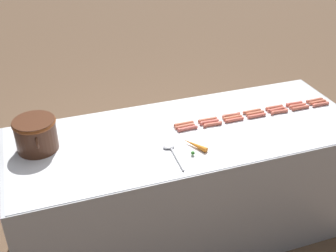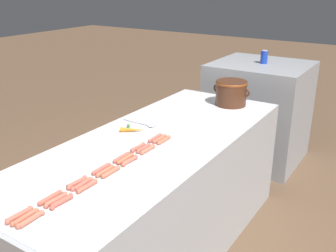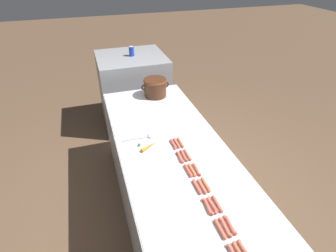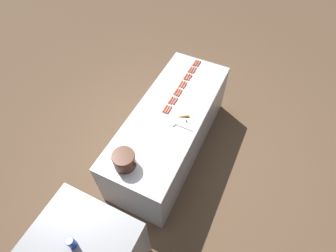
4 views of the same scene
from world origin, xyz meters
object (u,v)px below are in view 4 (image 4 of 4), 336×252
hot_dog_2 (190,77)px  hot_dog_14 (194,63)px  hot_dog_13 (167,109)px  soda_can (71,243)px  hot_dog_0 (199,64)px  hot_dog_10 (183,84)px  serving_spoon (177,125)px  hot_dog_6 (169,110)px  hot_dog_17 (181,84)px  hot_dog_8 (192,70)px  hot_dog_12 (173,101)px  hot_dog_18 (176,91)px  hot_dog_20 (165,108)px  hot_dog_3 (185,85)px  carrot (183,117)px  hot_dog_1 (194,70)px  hot_dog_15 (190,69)px  hot_dog_5 (175,101)px  hot_dog_9 (188,77)px  hot_dog_19 (171,100)px  bean_pot (124,160)px  hot_dog_7 (197,63)px  hot_dog_4 (180,93)px  hot_dog_16 (186,76)px  hot_dog_11 (178,92)px

hot_dog_2 → hot_dog_14: size_ratio=1.00×
hot_dog_13 → soda_can: soda_can is taller
hot_dog_0 → soda_can: 2.79m
hot_dog_10 → serving_spoon: (-0.22, 0.67, -0.00)m
hot_dog_6 → hot_dog_17: 0.49m
hot_dog_8 → hot_dog_12: same height
hot_dog_12 → hot_dog_18: bearing=-79.1°
hot_dog_0 → hot_dog_20: same height
hot_dog_3 → carrot: carrot is taller
hot_dog_1 → soda_can: size_ratio=1.09×
hot_dog_15 → serving_spoon: (-0.26, 0.99, -0.00)m
hot_dog_10 → hot_dog_15: size_ratio=1.00×
hot_dog_1 → hot_dog_3: same height
hot_dog_5 → hot_dog_18: same height
carrot → hot_dog_15: bearing=-73.0°
hot_dog_9 → hot_dog_15: 0.16m
hot_dog_19 → hot_dog_20: bearing=89.4°
bean_pot → soda_can: soda_can is taller
hot_dog_7 → hot_dog_3: bearing=93.4°
hot_dog_1 → hot_dog_15: bearing=6.0°
hot_dog_1 → hot_dog_4: same height
hot_dog_16 → hot_dog_7: bearing=-96.1°
hot_dog_10 → hot_dog_20: 0.50m
hot_dog_0 → hot_dog_13: bearing=88.0°
hot_dog_14 → hot_dog_1: bearing=111.5°
hot_dog_12 → hot_dog_17: size_ratio=1.00×
hot_dog_5 → hot_dog_16: bearing=-82.1°
hot_dog_14 → hot_dog_16: same height
hot_dog_17 → hot_dog_0: bearing=-97.8°
hot_dog_11 → hot_dog_16: bearing=-84.1°
hot_dog_3 → hot_dog_15: same height
hot_dog_6 → hot_dog_20: (0.06, 0.00, 0.00)m
bean_pot → hot_dog_15: bearing=-91.1°
hot_dog_20 → hot_dog_19: bearing=-90.6°
hot_dog_8 → hot_dog_6: bearing=92.2°
hot_dog_4 → hot_dog_14: 0.66m
hot_dog_16 → bean_pot: bean_pot is taller
hot_dog_13 → hot_dog_17: size_ratio=1.00×
hot_dog_4 → soda_can: size_ratio=1.09×
hot_dog_9 → soda_can: 2.46m
hot_dog_8 → soda_can: (-0.01, 2.62, 0.21)m
hot_dog_18 → carrot: (-0.26, 0.36, 0.00)m
hot_dog_1 → hot_dog_8: 0.03m
hot_dog_3 → hot_dog_1: bearing=-90.2°
hot_dog_17 → hot_dog_20: bearing=90.2°
hot_dog_2 → soda_can: (0.03, 2.45, 0.21)m
hot_dog_3 → hot_dog_12: (0.03, 0.33, 0.00)m
hot_dog_9 → hot_dog_4: bearing=95.2°
hot_dog_12 → hot_dog_20: (0.03, 0.16, 0.00)m
hot_dog_5 → hot_dog_17: bearing=-77.9°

